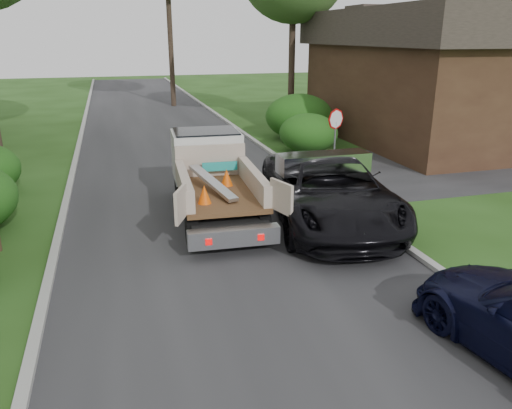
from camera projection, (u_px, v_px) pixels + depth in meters
The scene contains 11 objects.
ground at pixel (277, 326), 8.95m from camera, with size 120.00×120.00×0.00m, color #214212.
road at pixel (189, 179), 18.04m from camera, with size 8.00×90.00×0.02m, color #28282B.
side_street at pixel (486, 163), 20.30m from camera, with size 16.00×7.00×0.02m, color #28282B.
curb_left at pixel (69, 187), 16.95m from camera, with size 0.20×90.00×0.12m, color #9E9E99.
curb_right at pixel (296, 170), 19.11m from camera, with size 0.20×90.00×0.12m, color #9E9E99.
stop_sign at pixel (335, 128), 17.94m from camera, with size 0.71×0.32×2.48m.
house_right at pixel (441, 74), 24.09m from camera, with size 9.72×12.96×6.20m.
hedge_right_a at pixel (308, 133), 22.03m from camera, with size 2.60×2.60×1.70m, color #104812.
hedge_right_b at pixel (299, 116), 24.86m from camera, with size 3.38×3.38×2.21m, color #104812.
flatbed_truck at pixel (211, 170), 14.63m from camera, with size 2.70×5.86×2.17m.
black_pickup at pixel (329, 190), 13.66m from camera, with size 3.02×6.54×1.82m, color black.
Camera 1 is at (-2.52, -7.36, 4.95)m, focal length 35.00 mm.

